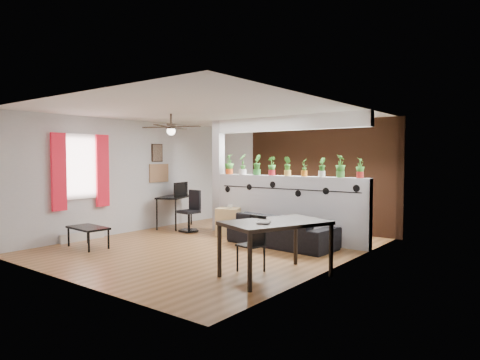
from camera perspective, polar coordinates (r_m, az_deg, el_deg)
The scene contains 30 objects.
room_shell at distance 8.28m, azimuth -3.81°, elevation 0.01°, with size 6.30×7.10×2.90m.
partition_wall at distance 9.07m, azimuth 6.34°, elevation -3.71°, with size 3.60×0.18×1.35m, color #BCBCC1.
ceiling_header at distance 9.04m, azimuth 6.40°, elevation 7.54°, with size 3.60×0.18×0.30m, color white.
pier_column at distance 10.14m, azimuth -2.90°, elevation 0.56°, with size 0.22×0.20×2.60m, color #BCBCC1.
brick_panel at distance 10.30m, azimuth 10.61°, elevation 0.55°, with size 3.90×0.05×2.60m, color #A1542E.
vine_decal at distance 8.95m, azimuth 6.03°, elevation -1.19°, with size 3.31×0.01×0.30m.
window_assembly at distance 9.47m, azimuth -20.46°, elevation 1.46°, with size 0.09×1.30×1.55m.
baseboard_heater at distance 9.59m, azimuth -20.25°, elevation -7.04°, with size 0.08×1.00×0.18m, color silver.
corkboard at distance 10.78m, azimuth -10.75°, elevation 0.92°, with size 0.03×0.60×0.45m, color #986B49.
framed_art at distance 10.74m, azimuth -10.98°, elevation 3.58°, with size 0.03×0.34×0.44m.
ceiling_fan at distance 8.63m, azimuth -9.18°, elevation 6.83°, with size 1.19×1.19×0.43m.
potted_plant_0 at distance 9.92m, azimuth -1.46°, elevation 2.21°, with size 0.31×0.31×0.47m.
potted_plant_1 at distance 9.68m, azimuth 0.36°, elevation 2.20°, with size 0.31×0.30×0.47m.
potted_plant_2 at distance 9.44m, azimuth 2.27°, elevation 2.12°, with size 0.29×0.30×0.45m.
potted_plant_3 at distance 9.22m, azimuth 4.27°, elevation 1.95°, with size 0.23×0.25×0.40m.
potted_plant_4 at distance 9.01m, azimuth 6.37°, elevation 1.92°, with size 0.26×0.25×0.40m.
potted_plant_5 at distance 8.81m, azimuth 8.56°, elevation 1.77°, with size 0.17×0.20×0.37m.
potted_plant_6 at distance 8.63m, azimuth 10.86°, elevation 1.78°, with size 0.24×0.24×0.39m.
potted_plant_7 at distance 8.46m, azimuth 13.25°, elevation 1.92°, with size 0.29×0.29×0.44m.
potted_plant_8 at distance 8.30m, azimuth 15.73°, elevation 1.65°, with size 0.21×0.23×0.38m.
sofa at distance 8.49m, azimuth 5.56°, elevation -6.71°, with size 2.06×0.81×0.60m, color black.
cube_shelf at distance 9.61m, azimuth -1.56°, elevation -5.56°, with size 0.50×0.44×0.61m, color tan.
cup at distance 9.53m, azimuth -1.33°, elevation -3.52°, with size 0.11×0.11×0.09m, color gray.
computer_desk at distance 10.72m, azimuth -8.72°, elevation -2.52°, with size 0.94×1.22×0.78m.
monitor at distance 10.81m, azimuth -8.15°, elevation -1.58°, with size 0.05×0.33×0.18m, color black.
office_chair at distance 10.06m, azimuth -6.58°, elevation -4.51°, with size 0.50×0.50×0.95m.
dining_table at distance 6.25m, azimuth 4.75°, elevation -6.28°, with size 1.38×1.71×0.81m.
book at distance 6.04m, azimuth 2.40°, elevation -5.65°, with size 0.17×0.23×0.02m, color gray.
folding_chair at distance 6.58m, azimuth 1.95°, elevation -7.78°, with size 0.39×0.39×0.85m.
coffee_table at distance 8.76m, azimuth -19.60°, elevation -6.18°, with size 0.90×0.55×0.40m.
Camera 1 is at (5.48, -6.20, 1.73)m, focal length 32.00 mm.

